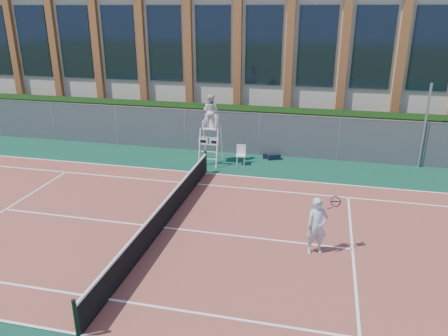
% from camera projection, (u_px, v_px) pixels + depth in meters
% --- Properties ---
extents(ground, '(120.00, 120.00, 0.00)m').
position_uv_depth(ground, '(164.00, 228.00, 15.31)').
color(ground, '#233814').
extents(apron, '(36.00, 20.00, 0.01)m').
position_uv_depth(apron, '(173.00, 216.00, 16.22)').
color(apron, '#0E3E2D').
rests_on(apron, ground).
extents(tennis_court, '(23.77, 10.97, 0.02)m').
position_uv_depth(tennis_court, '(164.00, 228.00, 15.30)').
color(tennis_court, brown).
rests_on(tennis_court, apron).
extents(tennis_net, '(0.10, 11.30, 1.10)m').
position_uv_depth(tennis_net, '(163.00, 214.00, 15.12)').
color(tennis_net, black).
rests_on(tennis_net, ground).
extents(fence, '(40.00, 0.06, 2.20)m').
position_uv_depth(fence, '(222.00, 132.00, 22.97)').
color(fence, '#595E60').
rests_on(fence, ground).
extents(hedge, '(40.00, 1.40, 2.20)m').
position_uv_depth(hedge, '(227.00, 127.00, 24.06)').
color(hedge, black).
rests_on(hedge, ground).
extents(building, '(45.00, 10.60, 8.22)m').
position_uv_depth(building, '(252.00, 55.00, 30.27)').
color(building, beige).
rests_on(building, ground).
extents(steel_pole, '(0.12, 0.12, 4.06)m').
position_uv_depth(steel_pole, '(425.00, 126.00, 20.46)').
color(steel_pole, '#9EA0A5').
rests_on(steel_pole, ground).
extents(umpire_chair, '(0.97, 1.49, 3.46)m').
position_uv_depth(umpire_chair, '(211.00, 113.00, 20.89)').
color(umpire_chair, white).
rests_on(umpire_chair, ground).
extents(plastic_chair, '(0.49, 0.49, 0.96)m').
position_uv_depth(plastic_chair, '(241.00, 153.00, 21.39)').
color(plastic_chair, silver).
rests_on(plastic_chair, apron).
extents(sports_bag_near, '(0.70, 0.50, 0.28)m').
position_uv_depth(sports_bag_near, '(274.00, 157.00, 22.15)').
color(sports_bag_near, black).
rests_on(sports_bag_near, apron).
extents(sports_bag_far, '(0.67, 0.35, 0.26)m').
position_uv_depth(sports_bag_far, '(269.00, 156.00, 22.31)').
color(sports_bag_far, black).
rests_on(sports_bag_far, apron).
extents(tennis_player, '(1.08, 0.79, 1.85)m').
position_uv_depth(tennis_player, '(317.00, 226.00, 13.43)').
color(tennis_player, '#ACBBCE').
rests_on(tennis_player, tennis_court).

